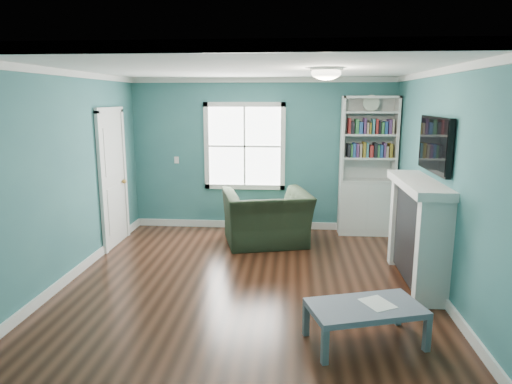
{
  "coord_description": "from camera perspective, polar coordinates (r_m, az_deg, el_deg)",
  "views": [
    {
      "loc": [
        0.54,
        -5.31,
        2.25
      ],
      "look_at": [
        0.07,
        0.4,
        1.08
      ],
      "focal_mm": 32.0,
      "sensor_mm": 36.0,
      "label": 1
    }
  ],
  "objects": [
    {
      "name": "paper_sheet",
      "position": [
        4.52,
        14.95,
        -13.29
      ],
      "size": [
        0.35,
        0.38,
        0.0
      ],
      "primitive_type": "cube",
      "rotation": [
        0.0,
        0.0,
        0.5
      ],
      "color": "white",
      "rests_on": "coffee_table"
    },
    {
      "name": "ceiling_fixture",
      "position": [
        5.43,
        8.77,
        14.58
      ],
      "size": [
        0.38,
        0.38,
        0.15
      ],
      "color": "white",
      "rests_on": "room_walls"
    },
    {
      "name": "fireplace",
      "position": [
        5.94,
        19.58,
        -4.89
      ],
      "size": [
        0.44,
        1.58,
        1.3
      ],
      "color": "black",
      "rests_on": "ground"
    },
    {
      "name": "bookshelf",
      "position": [
        7.82,
        13.69,
        1.46
      ],
      "size": [
        0.9,
        0.35,
        2.31
      ],
      "color": "silver",
      "rests_on": "ground"
    },
    {
      "name": "door",
      "position": [
        7.36,
        -17.44,
        1.81
      ],
      "size": [
        0.12,
        0.98,
        2.17
      ],
      "color": "silver",
      "rests_on": "ground"
    },
    {
      "name": "recliner",
      "position": [
        7.13,
        1.34,
        -2.15
      ],
      "size": [
        1.46,
        1.13,
        1.12
      ],
      "primitive_type": "imported",
      "rotation": [
        0.0,
        0.0,
        -2.88
      ],
      "color": "black",
      "rests_on": "ground"
    },
    {
      "name": "trim",
      "position": [
        5.43,
        -1.09,
        0.81
      ],
      "size": [
        4.5,
        5.0,
        2.6
      ],
      "color": "white",
      "rests_on": "ground"
    },
    {
      "name": "floor",
      "position": [
        5.79,
        -1.05,
        -11.3
      ],
      "size": [
        5.0,
        5.0,
        0.0
      ],
      "primitive_type": "plane",
      "color": "black",
      "rests_on": "ground"
    },
    {
      "name": "room_walls",
      "position": [
        5.38,
        -1.11,
        4.42
      ],
      "size": [
        5.0,
        5.0,
        5.0
      ],
      "color": "#32666D",
      "rests_on": "ground"
    },
    {
      "name": "coffee_table",
      "position": [
        4.48,
        13.51,
        -14.18
      ],
      "size": [
        1.16,
        0.85,
        0.38
      ],
      "rotation": [
        0.0,
        0.0,
        0.3
      ],
      "color": "#545F65",
      "rests_on": "ground"
    },
    {
      "name": "tv",
      "position": [
        5.78,
        21.47,
        5.55
      ],
      "size": [
        0.06,
        1.1,
        0.65
      ],
      "primitive_type": "cube",
      "color": "black",
      "rests_on": "fireplace"
    },
    {
      "name": "window",
      "position": [
        7.88,
        -1.44,
        5.73
      ],
      "size": [
        1.4,
        0.06,
        1.5
      ],
      "color": "white",
      "rests_on": "room_walls"
    },
    {
      "name": "light_switch",
      "position": [
        8.13,
        -9.89,
        3.96
      ],
      "size": [
        0.08,
        0.01,
        0.12
      ],
      "primitive_type": "cube",
      "color": "white",
      "rests_on": "room_walls"
    }
  ]
}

